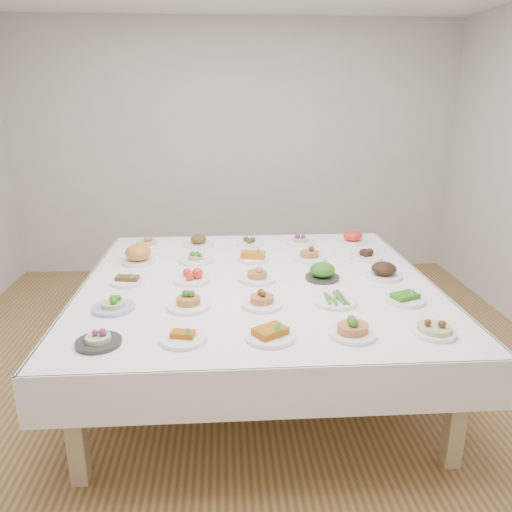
{
  "coord_description": "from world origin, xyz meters",
  "views": [
    {
      "loc": [
        -0.14,
        -3.24,
        1.96
      ],
      "look_at": [
        0.09,
        0.18,
        0.88
      ],
      "focal_mm": 35.0,
      "sensor_mm": 36.0,
      "label": 1
    }
  ],
  "objects": [
    {
      "name": "room_envelope",
      "position": [
        0.0,
        0.0,
        1.83
      ],
      "size": [
        5.02,
        5.02,
        2.81
      ],
      "color": "#A07842",
      "rests_on": "ground"
    },
    {
      "name": "display_table",
      "position": [
        0.09,
        0.03,
        0.69
      ],
      "size": [
        2.41,
        2.41,
        0.75
      ],
      "color": "white",
      "rests_on": "ground"
    },
    {
      "name": "dish_0",
      "position": [
        -0.8,
        -0.87,
        0.81
      ],
      "size": [
        0.23,
        0.23,
        0.12
      ],
      "color": "#2C2A27",
      "rests_on": "display_table"
    },
    {
      "name": "dish_1",
      "position": [
        -0.36,
        -0.86,
        0.78
      ],
      "size": [
        0.24,
        0.24,
        0.09
      ],
      "color": "white",
      "rests_on": "display_table"
    },
    {
      "name": "dish_2",
      "position": [
        0.09,
        -0.86,
        0.8
      ],
      "size": [
        0.26,
        0.26,
        0.12
      ],
      "color": "white",
      "rests_on": "display_table"
    },
    {
      "name": "dish_3",
      "position": [
        0.54,
        -0.86,
        0.82
      ],
      "size": [
        0.25,
        0.25,
        0.14
      ],
      "color": "white",
      "rests_on": "display_table"
    },
    {
      "name": "dish_4",
      "position": [
        0.98,
        -0.87,
        0.81
      ],
      "size": [
        0.24,
        0.24,
        0.13
      ],
      "color": "white",
      "rests_on": "display_table"
    },
    {
      "name": "dish_5",
      "position": [
        -0.81,
        -0.42,
        0.81
      ],
      "size": [
        0.25,
        0.25,
        0.13
      ],
      "color": "#4C66B2",
      "rests_on": "display_table"
    },
    {
      "name": "dish_6",
      "position": [
        -0.36,
        -0.42,
        0.82
      ],
      "size": [
        0.26,
        0.26,
        0.14
      ],
      "color": "white",
      "rests_on": "display_table"
    },
    {
      "name": "dish_7",
      "position": [
        0.08,
        -0.43,
        0.81
      ],
      "size": [
        0.25,
        0.25,
        0.13
      ],
      "color": "white",
      "rests_on": "display_table"
    },
    {
      "name": "dish_8",
      "position": [
        0.54,
        -0.41,
        0.78
      ],
      "size": [
        0.27,
        0.27,
        0.06
      ],
      "color": "white",
      "rests_on": "display_table"
    },
    {
      "name": "dish_9",
      "position": [
        0.98,
        -0.42,
        0.8
      ],
      "size": [
        0.25,
        0.25,
        0.11
      ],
      "color": "white",
      "rests_on": "display_table"
    },
    {
      "name": "dish_10",
      "position": [
        -0.81,
        0.03,
        0.79
      ],
      "size": [
        0.23,
        0.23,
        0.09
      ],
      "color": "white",
      "rests_on": "display_table"
    },
    {
      "name": "dish_11",
      "position": [
        -0.37,
        0.03,
        0.81
      ],
      "size": [
        0.25,
        0.25,
        0.12
      ],
      "color": "white",
      "rests_on": "display_table"
    },
    {
      "name": "dish_12",
      "position": [
        0.09,
        0.02,
        0.81
      ],
      "size": [
        0.25,
        0.25,
        0.13
      ],
      "color": "white",
      "rests_on": "display_table"
    },
    {
      "name": "dish_13",
      "position": [
        0.54,
        0.02,
        0.82
      ],
      "size": [
        0.23,
        0.23,
        0.14
      ],
      "color": "#2C2A27",
      "rests_on": "display_table"
    },
    {
      "name": "dish_14",
      "position": [
        0.98,
        0.03,
        0.82
      ],
      "size": [
        0.26,
        0.26,
        0.14
      ],
      "color": "white",
      "rests_on": "display_table"
    },
    {
      "name": "dish_15",
      "position": [
        -0.8,
        0.47,
        0.83
      ],
      "size": [
        0.29,
        0.29,
        0.16
      ],
      "color": "white",
      "rests_on": "display_table"
    },
    {
      "name": "dish_16",
      "position": [
        -0.36,
        0.47,
        0.8
      ],
      "size": [
        0.26,
        0.26,
        0.12
      ],
      "color": "white",
      "rests_on": "display_table"
    },
    {
      "name": "dish_17",
      "position": [
        0.08,
        0.47,
        0.8
      ],
      "size": [
        0.24,
        0.24,
        0.11
      ],
      "color": "white",
      "rests_on": "display_table"
    },
    {
      "name": "dish_18",
      "position": [
        0.53,
        0.47,
        0.82
      ],
      "size": [
        0.27,
        0.27,
        0.15
      ],
      "color": "white",
      "rests_on": "display_table"
    },
    {
      "name": "dish_19",
      "position": [
        0.98,
        0.47,
        0.79
      ],
      "size": [
        0.26,
        0.26,
        0.1
      ],
      "color": "white",
      "rests_on": "display_table"
    },
    {
      "name": "dish_20",
      "position": [
        -0.8,
        0.92,
        0.82
      ],
      "size": [
        0.28,
        0.28,
        0.15
      ],
      "color": "white",
      "rests_on": "display_table"
    },
    {
      "name": "dish_21",
      "position": [
        -0.36,
        0.91,
        0.81
      ],
      "size": [
        0.26,
        0.26,
        0.13
      ],
      "color": "white",
      "rests_on": "display_table"
    },
    {
      "name": "dish_22",
      "position": [
        0.08,
        0.91,
        0.79
      ],
      "size": [
        0.24,
        0.24,
        0.1
      ],
      "color": "white",
      "rests_on": "display_table"
    },
    {
      "name": "dish_23",
      "position": [
        0.52,
        0.92,
        0.81
      ],
      "size": [
        0.24,
        0.24,
        0.12
      ],
      "color": "white",
      "rests_on": "display_table"
    },
    {
      "name": "dish_24",
      "position": [
        0.99,
        0.92,
        0.81
      ],
      "size": [
        0.25,
        0.25,
        0.13
      ],
      "color": "white",
      "rests_on": "display_table"
    }
  ]
}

